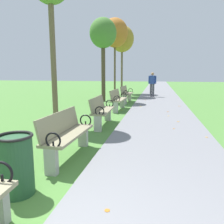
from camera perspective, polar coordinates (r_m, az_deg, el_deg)
The scene contains 11 objects.
paved_walkway at distance 19.19m, azimuth 11.84°, elevation 4.98°, with size 2.62×44.00×0.02m, color slate.
park_bench_2 at distance 4.40m, azimuth -11.44°, elevation -5.43°, with size 0.51×1.61×0.90m.
park_bench_3 at distance 6.95m, azimuth -2.67°, elevation 0.46°, with size 0.51×1.61×0.90m.
park_bench_4 at distance 9.82m, azimuth 1.53°, elevation 3.29°, with size 0.53×1.62×0.90m.
park_bench_5 at distance 12.43m, azimuth 3.65°, elevation 4.71°, with size 0.54×1.62×0.90m.
tree_3 at distance 12.93m, azimuth -2.29°, elevation 19.06°, with size 1.47×1.47×4.57m.
tree_4 at distance 16.13m, azimuth 0.74°, elevation 19.43°, with size 1.77×1.77×5.27m.
tree_5 at distance 17.91m, azimuth 2.57°, elevation 18.02°, with size 1.80×1.80×5.14m.
pedestrian_walking at distance 15.36m, azimuth 10.21°, elevation 7.25°, with size 0.52×0.27×1.62m.
trash_bin at distance 3.34m, azimuth -23.15°, elevation -12.22°, with size 0.48×0.48×0.84m.
scattered_leaves at distance 8.03m, azimuth 6.57°, elevation -1.69°, with size 5.03×13.54×0.02m.
Camera 1 is at (1.17, -1.12, 1.65)m, focal length 35.92 mm.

